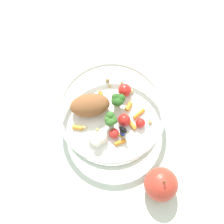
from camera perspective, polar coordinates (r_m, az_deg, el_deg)
ground_plane at (r=0.71m, az=-1.16°, el=-0.72°), size 2.40×2.40×0.00m
food_container at (r=0.68m, az=-0.54°, el=0.01°), size 0.26×0.26×0.07m
loose_apple at (r=0.64m, az=9.98°, el=-14.37°), size 0.08×0.08×0.09m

